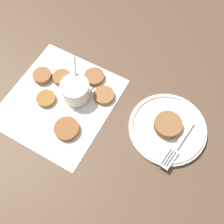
{
  "coord_description": "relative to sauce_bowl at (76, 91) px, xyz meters",
  "views": [
    {
      "loc": [
        0.18,
        0.35,
        0.71
      ],
      "look_at": [
        -0.08,
        0.13,
        0.02
      ],
      "focal_mm": 42.0,
      "sensor_mm": 36.0,
      "label": 1
    }
  ],
  "objects": [
    {
      "name": "fritter_5",
      "position": [
        -0.05,
        0.07,
        -0.02
      ],
      "size": [
        0.06,
        0.06,
        0.01
      ],
      "color": "brown",
      "rests_on": "napkin"
    },
    {
      "name": "serving_plate",
      "position": [
        -0.09,
        0.28,
        -0.02
      ],
      "size": [
        0.23,
        0.23,
        0.02
      ],
      "color": "silver",
      "rests_on": "ground_plane"
    },
    {
      "name": "napkin",
      "position": [
        0.05,
        -0.03,
        -0.03
      ],
      "size": [
        0.39,
        0.37,
        0.0
      ],
      "color": "silver",
      "rests_on": "ground_plane"
    },
    {
      "name": "fritter_4",
      "position": [
        0.02,
        -0.13,
        -0.02
      ],
      "size": [
        0.06,
        0.06,
        0.02
      ],
      "color": "brown",
      "rests_on": "napkin"
    },
    {
      "name": "fritter_2",
      "position": [
        0.1,
        0.06,
        -0.02
      ],
      "size": [
        0.07,
        0.07,
        0.02
      ],
      "color": "brown",
      "rests_on": "napkin"
    },
    {
      "name": "fritter_on_plate",
      "position": [
        -0.09,
        0.28,
        -0.0
      ],
      "size": [
        0.08,
        0.08,
        0.02
      ],
      "color": "brown",
      "rests_on": "serving_plate"
    },
    {
      "name": "fritter_0",
      "position": [
        -0.01,
        -0.08,
        -0.02
      ],
      "size": [
        0.06,
        0.06,
        0.02
      ],
      "color": "brown",
      "rests_on": "napkin"
    },
    {
      "name": "ground_plane",
      "position": [
        0.06,
        -0.01,
        -0.03
      ],
      "size": [
        4.0,
        4.0,
        0.0
      ],
      "primitive_type": "plane",
      "color": "#4C3828"
    },
    {
      "name": "fork",
      "position": [
        -0.05,
        0.33,
        -0.01
      ],
      "size": [
        0.17,
        0.03,
        0.0
      ],
      "color": "silver",
      "rests_on": "serving_plate"
    },
    {
      "name": "fritter_1",
      "position": [
        -0.08,
        -0.0,
        -0.02
      ],
      "size": [
        0.06,
        0.06,
        0.01
      ],
      "color": "brown",
      "rests_on": "napkin"
    },
    {
      "name": "sauce_bowl",
      "position": [
        0.0,
        0.0,
        0.0
      ],
      "size": [
        0.11,
        0.09,
        0.11
      ],
      "color": "silver",
      "rests_on": "napkin"
    },
    {
      "name": "fritter_3",
      "position": [
        0.07,
        -0.06,
        -0.02
      ],
      "size": [
        0.06,
        0.06,
        0.01
      ],
      "color": "brown",
      "rests_on": "napkin"
    }
  ]
}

